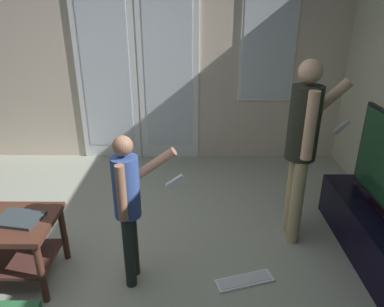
{
  "coord_description": "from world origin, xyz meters",
  "views": [
    {
      "loc": [
        0.8,
        -2.12,
        1.94
      ],
      "look_at": [
        0.78,
        0.17,
        0.95
      ],
      "focal_mm": 33.52,
      "sensor_mm": 36.0,
      "label": 1
    }
  ],
  "objects": [
    {
      "name": "ground_plane",
      "position": [
        0.0,
        0.0,
        -0.01
      ],
      "size": [
        5.42,
        4.74,
        0.02
      ],
      "primitive_type": "cube",
      "color": "#989D8C"
    },
    {
      "name": "wall_back_with_doors",
      "position": [
        0.06,
        2.33,
        1.26
      ],
      "size": [
        5.42,
        0.09,
        2.59
      ],
      "color": "beige",
      "rests_on": "ground_plane"
    },
    {
      "name": "tv_stand",
      "position": [
        2.3,
        0.29,
        0.19
      ],
      "size": [
        0.48,
        1.41,
        0.38
      ],
      "color": "black",
      "rests_on": "ground_plane"
    },
    {
      "name": "person_adult",
      "position": [
        1.67,
        0.54,
        0.92
      ],
      "size": [
        0.55,
        0.42,
        1.54
      ],
      "color": "tan",
      "rests_on": "ground_plane"
    },
    {
      "name": "person_child",
      "position": [
        0.35,
        -0.01,
        0.69
      ],
      "size": [
        0.48,
        0.31,
        1.15
      ],
      "color": "#222B26",
      "rests_on": "ground_plane"
    },
    {
      "name": "loose_keyboard",
      "position": [
        1.18,
        -0.04,
        0.01
      ],
      "size": [
        0.46,
        0.25,
        0.02
      ],
      "color": "white",
      "rests_on": "ground_plane"
    },
    {
      "name": "laptop_closed",
      "position": [
        -0.44,
        0.01,
        0.52
      ],
      "size": [
        0.34,
        0.28,
        0.02
      ],
      "primitive_type": "cube",
      "rotation": [
        0.0,
        0.0,
        -0.17
      ],
      "color": "#313B40",
      "rests_on": "coffee_table"
    }
  ]
}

